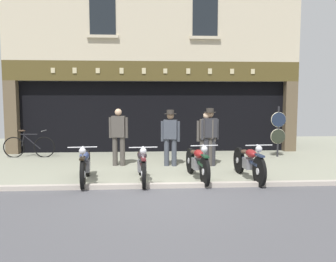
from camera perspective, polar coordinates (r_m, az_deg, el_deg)
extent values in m
cube|color=gray|center=(12.38, -2.24, -3.86)|extent=(22.59, 10.00, 0.08)
cube|color=#AEA397|center=(7.55, -1.26, -9.45)|extent=(22.59, 0.16, 0.18)
cube|color=black|center=(14.53, -2.50, 2.81)|extent=(9.75, 4.00, 2.60)
cube|color=brown|center=(13.30, -24.74, 2.09)|extent=(0.44, 0.36, 2.60)
cube|color=brown|center=(13.53, 19.76, 2.32)|extent=(0.44, 0.36, 2.60)
cube|color=black|center=(12.78, -2.33, 3.05)|extent=(9.32, 0.03, 2.18)
cube|color=#4B3F1C|center=(12.38, -2.31, 10.02)|extent=(10.59, 0.24, 0.70)
cube|color=#C6B789|center=(12.67, -18.80, 9.63)|extent=(0.14, 0.03, 0.18)
cube|color=#C6B789|center=(12.50, -15.44, 9.79)|extent=(0.14, 0.03, 0.20)
cube|color=#C6B789|center=(12.36, -11.73, 9.92)|extent=(0.14, 0.03, 0.18)
cube|color=#C6B789|center=(12.27, -7.82, 10.01)|extent=(0.14, 0.03, 0.20)
cube|color=#C6B789|center=(12.24, -4.08, 10.06)|extent=(0.14, 0.03, 0.20)
cube|color=#C6B789|center=(12.26, -0.46, 10.07)|extent=(0.14, 0.03, 0.17)
cube|color=#C6B789|center=(12.34, 3.42, 10.03)|extent=(0.14, 0.03, 0.19)
cube|color=#C6B789|center=(12.46, 7.07, 9.95)|extent=(0.14, 0.03, 0.19)
cube|color=#C6B789|center=(12.63, 10.73, 9.83)|extent=(0.14, 0.03, 0.18)
cube|color=#C6B789|center=(12.84, 14.08, 9.69)|extent=(0.14, 0.03, 0.18)
cube|color=#C1B498|center=(12.75, -2.35, 18.42)|extent=(10.59, 0.40, 3.05)
cube|color=black|center=(12.63, -10.96, 18.46)|extent=(0.90, 0.02, 1.30)
cube|color=#C1B498|center=(12.45, -10.92, 15.36)|extent=(1.10, 0.12, 0.10)
cube|color=black|center=(12.72, 6.27, 18.43)|extent=(0.90, 0.02, 1.30)
cube|color=#C1B498|center=(12.54, 6.27, 15.35)|extent=(1.10, 0.12, 0.10)
cylinder|color=black|center=(7.58, -14.15, -7.07)|extent=(0.13, 0.66, 0.66)
cylinder|color=silver|center=(7.58, -14.15, -7.07)|extent=(0.11, 0.15, 0.15)
cylinder|color=black|center=(8.86, -13.36, -5.27)|extent=(0.14, 0.66, 0.66)
cylinder|color=silver|center=(8.86, -13.36, -5.27)|extent=(0.12, 0.15, 0.15)
cube|color=black|center=(8.20, -13.74, -5.28)|extent=(0.17, 1.20, 0.07)
cube|color=slate|center=(8.21, -13.73, -5.76)|extent=(0.23, 0.34, 0.26)
ellipsoid|color=navy|center=(8.01, -13.87, -4.08)|extent=(0.26, 0.48, 0.20)
ellipsoid|color=#38281E|center=(8.40, -13.63, -3.78)|extent=(0.23, 0.32, 0.10)
cube|color=black|center=(7.52, -14.21, -4.46)|extent=(0.13, 0.37, 0.04)
sphere|color=silver|center=(7.55, -14.20, -3.27)|extent=(0.15, 0.15, 0.15)
cylinder|color=silver|center=(7.54, -14.21, -2.66)|extent=(0.62, 0.08, 0.02)
cylinder|color=silver|center=(7.57, -14.17, -4.86)|extent=(0.06, 0.25, 0.62)
cylinder|color=black|center=(7.45, -4.14, -7.25)|extent=(0.11, 0.64, 0.63)
cylinder|color=silver|center=(7.45, -4.14, -7.25)|extent=(0.11, 0.15, 0.14)
cylinder|color=black|center=(8.82, -4.67, -5.28)|extent=(0.12, 0.64, 0.63)
cylinder|color=silver|center=(8.82, -4.67, -5.28)|extent=(0.12, 0.15, 0.14)
cube|color=#531C20|center=(8.11, -4.43, -5.35)|extent=(0.15, 1.29, 0.07)
cube|color=slate|center=(8.12, -4.43, -5.84)|extent=(0.22, 0.33, 0.26)
ellipsoid|color=black|center=(7.91, -4.38, -4.15)|extent=(0.25, 0.47, 0.20)
ellipsoid|color=#38281E|center=(8.33, -4.53, -3.82)|extent=(0.22, 0.31, 0.10)
cube|color=#531C20|center=(7.39, -4.16, -4.70)|extent=(0.12, 0.37, 0.04)
sphere|color=silver|center=(7.42, -4.19, -3.38)|extent=(0.15, 0.15, 0.15)
cylinder|color=silver|center=(7.41, -4.20, -2.77)|extent=(0.62, 0.06, 0.02)
cylinder|color=silver|center=(7.43, -4.17, -5.00)|extent=(0.05, 0.23, 0.62)
cylinder|color=black|center=(7.62, 6.21, -6.84)|extent=(0.14, 0.67, 0.67)
cylinder|color=silver|center=(7.62, 6.21, -6.84)|extent=(0.11, 0.16, 0.15)
cylinder|color=black|center=(8.95, 3.76, -5.00)|extent=(0.15, 0.67, 0.67)
cylinder|color=silver|center=(8.95, 3.76, -5.00)|extent=(0.12, 0.16, 0.15)
cube|color=#153B23|center=(8.26, 4.89, -5.03)|extent=(0.20, 1.29, 0.07)
cube|color=slate|center=(8.28, 4.89, -5.51)|extent=(0.23, 0.34, 0.26)
ellipsoid|color=maroon|center=(8.07, 5.20, -3.84)|extent=(0.27, 0.48, 0.20)
ellipsoid|color=#38281E|center=(8.47, 4.48, -3.53)|extent=(0.23, 0.32, 0.10)
cube|color=#153B23|center=(7.56, 6.24, -4.22)|extent=(0.14, 0.37, 0.04)
sphere|color=silver|center=(7.59, 6.13, -3.06)|extent=(0.15, 0.15, 0.15)
cylinder|color=silver|center=(7.58, 6.13, -2.46)|extent=(0.62, 0.09, 0.02)
cylinder|color=silver|center=(7.60, 6.15, -4.64)|extent=(0.06, 0.27, 0.61)
cylinder|color=black|center=(7.87, 15.11, -6.58)|extent=(0.11, 0.68, 0.68)
cylinder|color=silver|center=(7.87, 15.11, -6.58)|extent=(0.11, 0.15, 0.15)
cylinder|color=black|center=(9.14, 11.84, -4.85)|extent=(0.12, 0.68, 0.68)
cylinder|color=silver|center=(9.14, 11.84, -4.85)|extent=(0.12, 0.16, 0.15)
cube|color=#24304B|center=(8.48, 13.37, -4.86)|extent=(0.14, 1.28, 0.07)
cube|color=slate|center=(8.49, 13.36, -5.32)|extent=(0.22, 0.33, 0.26)
ellipsoid|color=maroon|center=(8.29, 13.80, -3.69)|extent=(0.25, 0.47, 0.20)
ellipsoid|color=#38281E|center=(8.68, 12.83, -3.40)|extent=(0.22, 0.31, 0.10)
cube|color=#24304B|center=(7.80, 15.18, -3.99)|extent=(0.12, 0.37, 0.04)
sphere|color=silver|center=(7.84, 15.04, -2.91)|extent=(0.15, 0.15, 0.15)
cylinder|color=silver|center=(7.83, 15.05, -2.33)|extent=(0.62, 0.06, 0.02)
cylinder|color=silver|center=(7.85, 15.05, -4.45)|extent=(0.05, 0.27, 0.61)
cylinder|color=#47423D|center=(10.02, -7.67, -3.37)|extent=(0.15, 0.15, 0.86)
cylinder|color=#47423D|center=(10.06, -8.90, -3.35)|extent=(0.15, 0.15, 0.86)
cube|color=#47423D|center=(9.96, -8.34, 0.74)|extent=(0.40, 0.26, 0.62)
cube|color=silver|center=(10.06, -8.21, 1.21)|extent=(0.14, 0.04, 0.35)
cube|color=brown|center=(10.08, -8.20, 1.15)|extent=(0.05, 0.02, 0.32)
cylinder|color=#47423D|center=(9.91, -7.01, 0.56)|extent=(0.09, 0.09, 0.60)
cylinder|color=#47423D|center=(10.01, -9.66, 0.57)|extent=(0.09, 0.09, 0.60)
sphere|color=tan|center=(9.93, -8.37, 3.15)|extent=(0.20, 0.20, 0.20)
cylinder|color=#3D424C|center=(9.89, 1.04, -3.58)|extent=(0.15, 0.15, 0.81)
cylinder|color=#3D424C|center=(9.91, -0.23, -3.56)|extent=(0.15, 0.15, 0.81)
cube|color=#3D424C|center=(9.82, 0.41, 0.28)|extent=(0.41, 0.28, 0.56)
cube|color=silver|center=(9.93, 0.48, 0.72)|extent=(0.14, 0.04, 0.31)
cube|color=#47234C|center=(9.94, 0.48, 0.66)|extent=(0.05, 0.02, 0.29)
cylinder|color=#3D424C|center=(9.80, 1.77, -0.06)|extent=(0.09, 0.09, 0.59)
cylinder|color=#3D424C|center=(9.85, -0.95, -0.03)|extent=(0.09, 0.09, 0.59)
sphere|color=#9E7A5B|center=(9.79, 0.41, 2.57)|extent=(0.21, 0.21, 0.21)
cylinder|color=#332D28|center=(9.79, 0.41, 2.91)|extent=(0.35, 0.35, 0.01)
cylinder|color=#332D28|center=(9.79, 0.41, 3.24)|extent=(0.22, 0.22, 0.11)
cylinder|color=#47423D|center=(9.96, 7.06, -3.49)|extent=(0.15, 0.15, 0.83)
cylinder|color=#47423D|center=(9.94, 5.80, -3.50)|extent=(0.15, 0.15, 0.83)
cube|color=#47423D|center=(9.87, 6.47, 0.36)|extent=(0.39, 0.24, 0.55)
cube|color=silver|center=(9.98, 6.40, 0.80)|extent=(0.14, 0.03, 0.31)
cube|color=navy|center=(9.99, 6.39, 0.74)|extent=(0.05, 0.02, 0.29)
cylinder|color=#47423D|center=(9.91, 7.82, -0.02)|extent=(0.09, 0.09, 0.60)
cylinder|color=#47423D|center=(9.85, 5.11, -0.02)|extent=(0.09, 0.09, 0.60)
sphere|color=beige|center=(9.85, 6.50, 2.59)|extent=(0.20, 0.20, 0.20)
cylinder|color=#2D2D33|center=(10.00, 7.57, -3.38)|extent=(0.15, 0.15, 0.86)
cylinder|color=#2D2D33|center=(9.90, 6.42, -3.45)|extent=(0.15, 0.15, 0.86)
cube|color=#2D2D33|center=(9.87, 7.05, 0.55)|extent=(0.42, 0.31, 0.56)
cube|color=white|center=(9.97, 6.77, 0.98)|extent=(0.14, 0.05, 0.31)
cube|color=#47234C|center=(9.98, 6.74, 0.93)|extent=(0.05, 0.02, 0.29)
cylinder|color=#2D2D33|center=(9.97, 8.27, 0.29)|extent=(0.09, 0.09, 0.58)
cylinder|color=#2D2D33|center=(9.78, 5.79, 0.22)|extent=(0.09, 0.09, 0.58)
sphere|color=#9E7A5B|center=(9.84, 7.07, 2.82)|extent=(0.21, 0.21, 0.21)
cylinder|color=#332D28|center=(9.84, 7.08, 3.15)|extent=(0.35, 0.35, 0.01)
cylinder|color=#332D28|center=(9.84, 7.08, 3.48)|extent=(0.22, 0.22, 0.11)
cylinder|color=#232328|center=(12.03, 18.03, -0.09)|extent=(0.06, 0.06, 1.71)
cylinder|color=#192338|center=(11.99, 18.12, 1.83)|extent=(0.49, 0.03, 0.49)
torus|color=beige|center=(12.00, 18.10, 1.83)|extent=(0.51, 0.04, 0.51)
cylinder|color=#23281E|center=(12.03, 18.04, -0.87)|extent=(0.49, 0.03, 0.49)
torus|color=beige|center=(12.05, 18.02, -0.86)|extent=(0.51, 0.04, 0.51)
cube|color=silver|center=(12.80, -13.24, 3.95)|extent=(0.73, 0.02, 1.12)
cube|color=#1E3323|center=(12.78, -13.29, 6.00)|extent=(0.73, 0.01, 0.20)
torus|color=black|center=(12.12, -20.08, -2.59)|extent=(0.71, 0.06, 0.71)
torus|color=black|center=(12.47, -24.51, -2.53)|extent=(0.71, 0.06, 0.71)
cylinder|color=black|center=(12.23, -21.91, -1.73)|extent=(0.56, 0.05, 0.49)
cylinder|color=black|center=(12.24, -22.40, -0.52)|extent=(0.56, 0.05, 0.03)
cylinder|color=black|center=(12.31, -23.17, -1.16)|extent=(0.13, 0.03, 0.52)
ellipsoid|color=#332319|center=(12.30, -23.39, 0.04)|extent=(0.24, 0.13, 0.06)
cylinder|color=silver|center=(12.06, -20.17, 0.05)|extent=(0.03, 0.50, 0.02)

